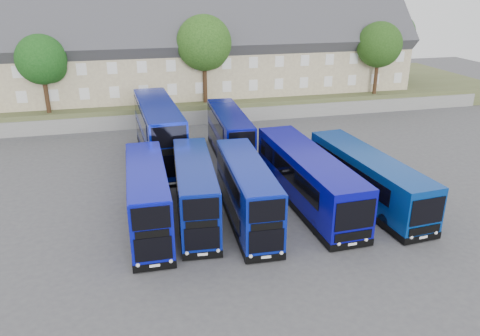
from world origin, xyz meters
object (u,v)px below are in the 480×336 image
object	(u,v)px
dd_front_mid	(195,192)
tree_far	(394,36)
tree_west	(43,61)
dd_front_left	(148,199)
coach_east_a	(307,179)
tree_mid	(205,45)
tree_east	(380,46)

from	to	relation	value
dd_front_mid	tree_far	bearing A→B (deg)	48.33
tree_far	tree_west	bearing A→B (deg)	-170.54
dd_front_left	tree_west	distance (m)	24.84
dd_front_left	coach_east_a	distance (m)	10.75
tree_west	tree_mid	xyz separation A→B (m)	(16.00, 0.50, 1.02)
tree_mid	dd_front_mid	bearing A→B (deg)	-101.93
dd_front_mid	tree_east	size ratio (longest dim) A/B	1.21
dd_front_left	tree_west	xyz separation A→B (m)	(-8.21, 22.88, 5.12)
coach_east_a	tree_far	world-z (taller)	tree_far
coach_east_a	tree_east	size ratio (longest dim) A/B	1.61
tree_west	dd_front_mid	bearing A→B (deg)	-63.65
tree_west	tree_far	world-z (taller)	tree_far
coach_east_a	tree_west	size ratio (longest dim) A/B	1.72
coach_east_a	tree_mid	xyz separation A→B (m)	(-2.90, 22.32, 6.32)
dd_front_left	dd_front_mid	world-z (taller)	dd_front_left
dd_front_mid	tree_west	bearing A→B (deg)	120.97
dd_front_left	coach_east_a	size ratio (longest dim) A/B	0.76
dd_front_mid	tree_mid	xyz separation A→B (m)	(4.86, 23.00, 6.17)
tree_mid	coach_east_a	bearing A→B (deg)	-82.59
tree_west	tree_far	bearing A→B (deg)	9.46
coach_east_a	tree_east	xyz separation A→B (m)	(17.10, 21.82, 5.64)
tree_far	dd_front_left	bearing A→B (deg)	-138.51
dd_front_left	coach_east_a	xyz separation A→B (m)	(10.69, 1.06, -0.18)
dd_front_left	tree_east	world-z (taller)	tree_east
tree_mid	dd_front_left	bearing A→B (deg)	-108.42
dd_front_left	tree_east	xyz separation A→B (m)	(27.79, 22.88, 5.46)
coach_east_a	dd_front_left	bearing A→B (deg)	-176.40
tree_east	tree_far	bearing A→B (deg)	49.40
tree_east	tree_far	xyz separation A→B (m)	(6.00, 7.00, 0.34)
tree_mid	tree_far	xyz separation A→B (m)	(26.00, 6.50, -0.34)
tree_east	dd_front_mid	bearing A→B (deg)	-137.85
coach_east_a	tree_far	distance (m)	37.41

